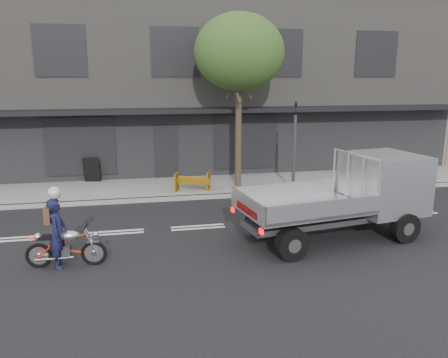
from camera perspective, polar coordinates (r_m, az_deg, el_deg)
ground at (r=13.18m, az=-3.44°, el=-6.32°), size 80.00×80.00×0.00m
sidewalk at (r=17.63m, az=-5.50°, el=-1.07°), size 32.00×3.20×0.15m
kerb at (r=16.10m, az=-4.93°, el=-2.44°), size 32.00×0.20×0.15m
building_main at (r=23.68m, az=-7.35°, el=12.10°), size 26.00×10.00×8.00m
street_tree at (r=16.98m, az=1.98°, el=16.14°), size 3.40×3.40×6.74m
traffic_light_pole at (r=16.94m, az=9.16°, el=3.68°), size 0.12×0.12×3.50m
motorcycle at (r=11.06m, az=-19.96°, el=-8.26°), size 1.88×0.55×0.97m
rider at (r=10.97m, az=-20.88°, el=-6.62°), size 0.44×0.64×1.67m
flatbed_ute at (r=12.93m, az=18.44°, el=-1.08°), size 5.40×2.85×2.38m
construction_barrier at (r=16.53m, az=-4.03°, el=-0.42°), size 1.43×1.00×0.74m
sandwich_board at (r=18.79m, az=-16.93°, el=1.17°), size 0.73×0.55×1.05m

